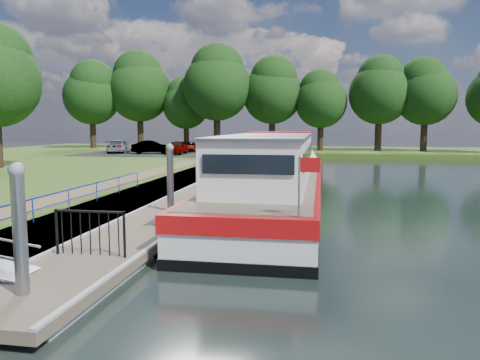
% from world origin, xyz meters
% --- Properties ---
extents(ground, '(160.00, 160.00, 0.00)m').
position_xyz_m(ground, '(0.00, 0.00, 0.00)').
color(ground, black).
rests_on(ground, ground).
extents(bank_edge, '(1.10, 90.00, 0.78)m').
position_xyz_m(bank_edge, '(-2.55, 15.00, 0.39)').
color(bank_edge, '#473D2D').
rests_on(bank_edge, ground).
extents(far_bank, '(60.00, 18.00, 0.60)m').
position_xyz_m(far_bank, '(12.00, 52.00, 0.30)').
color(far_bank, '#2F4D16').
rests_on(far_bank, ground).
extents(footpath, '(1.60, 40.00, 0.05)m').
position_xyz_m(footpath, '(-4.40, 8.00, 0.80)').
color(footpath, brown).
rests_on(footpath, riverbank).
extents(carpark, '(14.00, 12.00, 0.06)m').
position_xyz_m(carpark, '(-11.00, 38.00, 0.81)').
color(carpark, black).
rests_on(carpark, riverbank).
extents(blue_fence, '(0.04, 18.04, 0.72)m').
position_xyz_m(blue_fence, '(-2.75, 3.00, 1.31)').
color(blue_fence, '#0C2DBF').
rests_on(blue_fence, riverbank).
extents(pontoon, '(2.50, 30.00, 0.56)m').
position_xyz_m(pontoon, '(0.00, 13.00, 0.18)').
color(pontoon, brown).
rests_on(pontoon, ground).
extents(mooring_piles, '(0.30, 27.30, 3.55)m').
position_xyz_m(mooring_piles, '(0.00, 13.00, 1.28)').
color(mooring_piles, gray).
rests_on(mooring_piles, ground).
extents(gate_panel, '(1.85, 0.05, 1.15)m').
position_xyz_m(gate_panel, '(-0.00, 2.20, 1.15)').
color(gate_panel, black).
rests_on(gate_panel, ground).
extents(barge, '(4.36, 21.15, 4.78)m').
position_xyz_m(barge, '(3.60, 12.92, 1.09)').
color(barge, black).
rests_on(barge, ground).
extents(horizon_trees, '(54.38, 10.03, 12.87)m').
position_xyz_m(horizon_trees, '(-1.61, 48.68, 7.95)').
color(horizon_trees, '#332316').
rests_on(horizon_trees, ground).
extents(car_a, '(1.77, 3.99, 1.33)m').
position_xyz_m(car_a, '(-8.32, 35.70, 1.50)').
color(car_a, '#999999').
rests_on(car_a, carpark).
extents(car_b, '(4.19, 2.51, 1.30)m').
position_xyz_m(car_b, '(-10.99, 35.94, 1.49)').
color(car_b, '#999999').
rests_on(car_b, carpark).
extents(car_c, '(2.58, 4.75, 1.31)m').
position_xyz_m(car_c, '(-14.79, 36.83, 1.49)').
color(car_c, '#999999').
rests_on(car_c, carpark).
extents(car_d, '(2.60, 4.19, 1.08)m').
position_xyz_m(car_d, '(-8.44, 40.22, 1.38)').
color(car_d, '#999999').
rests_on(car_d, carpark).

